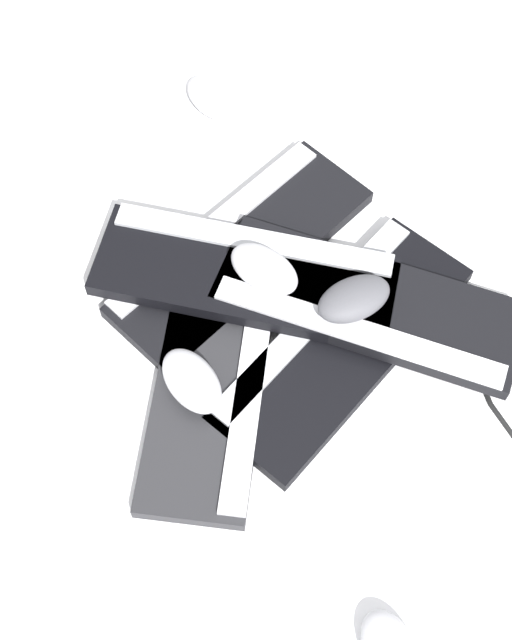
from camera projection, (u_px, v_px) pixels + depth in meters
ground_plane at (294, 303)px, 1.33m from camera, size 3.20×3.20×0.00m
keyboard_0 at (215, 371)px, 1.26m from camera, size 0.41×0.43×0.03m
keyboard_1 at (341, 343)px, 1.28m from camera, size 0.46×0.25×0.03m
keyboard_2 at (240, 251)px, 1.36m from camera, size 0.46×0.23×0.03m
keyboard_3 at (245, 274)px, 1.31m from camera, size 0.41×0.43×0.03m
keyboard_4 at (368, 305)px, 1.28m from camera, size 0.37×0.45×0.03m
mouse_0 at (354, 299)px, 1.24m from camera, size 0.12×0.08×0.04m
mouse_3 at (212, 97)px, 1.50m from camera, size 0.07×0.11×0.04m
mouse_4 at (264, 269)px, 1.27m from camera, size 0.09×0.12×0.04m
mouse_5 at (192, 381)px, 1.22m from camera, size 0.07×0.11×0.04m
cable_0 at (499, 386)px, 1.26m from camera, size 0.12×0.42×0.01m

